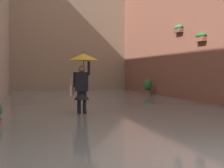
{
  "coord_description": "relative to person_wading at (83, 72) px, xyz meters",
  "views": [
    {
      "loc": [
        3.08,
        4.01,
        1.46
      ],
      "look_at": [
        0.54,
        -5.81,
        1.06
      ],
      "focal_mm": 54.03,
      "sensor_mm": 36.0,
      "label": 1
    }
  ],
  "objects": [
    {
      "name": "building_facade_left",
      "position": [
        -6.3,
        -3.45,
        3.19
      ],
      "size": [
        2.04,
        23.9,
        9.22
      ],
      "color": "#935642",
      "rests_on": "ground_plane"
    },
    {
      "name": "flood_water",
      "position": [
        -1.32,
        -3.46,
        -1.37
      ],
      "size": [
        8.96,
        25.9,
        0.11
      ],
      "primitive_type": "cube",
      "color": "slate",
      "rests_on": "ground_plane"
    },
    {
      "name": "building_facade_far",
      "position": [
        -1.32,
        -14.31,
        4.9
      ],
      "size": [
        11.76,
        1.8,
        12.65
      ],
      "primitive_type": "cube",
      "color": "gray",
      "rests_on": "ground_plane"
    },
    {
      "name": "ground_plane",
      "position": [
        -1.32,
        -3.46,
        -1.42
      ],
      "size": [
        60.0,
        60.0,
        0.0
      ],
      "primitive_type": "plane",
      "color": "#605B56"
    },
    {
      "name": "person_wading",
      "position": [
        0.0,
        0.0,
        0.0
      ],
      "size": [
        0.96,
        0.96,
        2.08
      ],
      "color": "black",
      "rests_on": "ground_plane"
    },
    {
      "name": "potted_plant_near_left",
      "position": [
        -5.03,
        -7.52,
        -0.92
      ],
      "size": [
        0.47,
        0.47,
        0.97
      ],
      "color": "brown",
      "rests_on": "ground_plane"
    }
  ]
}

